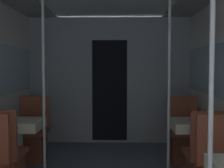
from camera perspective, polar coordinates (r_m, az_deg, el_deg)
bulkhead_far at (r=5.74m, az=-0.43°, el=0.62°), size 2.94×0.09×2.30m
dining_table_left_1 at (r=4.24m, az=-16.65°, el=-7.88°), size 0.58×0.58×0.72m
chair_left_near_1 at (r=3.77m, az=-19.39°, el=-14.14°), size 0.46×0.46×0.95m
chair_left_far_1 at (r=4.86m, az=-14.43°, el=-10.13°), size 0.46×0.46×0.95m
support_pole_left_1 at (r=4.08m, az=-12.38°, el=-0.46°), size 0.04×0.04×2.30m
support_pole_right_0 at (r=2.28m, az=17.65°, el=-3.41°), size 0.04×0.04×2.30m
dining_table_right_1 at (r=4.16m, az=14.79°, el=-8.06°), size 0.58×0.58×0.72m
chair_right_near_1 at (r=3.68m, az=16.98°, el=-14.54°), size 0.46×0.46×0.95m
chair_right_far_1 at (r=4.79m, az=13.03°, el=-10.31°), size 0.46×0.46×0.95m
support_pole_right_1 at (r=4.02m, az=10.36°, el=-0.49°), size 0.04×0.04×2.30m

